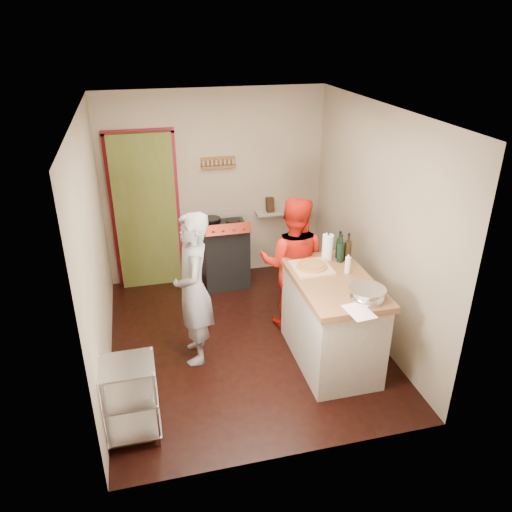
{
  "coord_description": "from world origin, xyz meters",
  "views": [
    {
      "loc": [
        -1.03,
        -4.69,
        3.39
      ],
      "look_at": [
        0.14,
        0.0,
        1.06
      ],
      "focal_mm": 35.0,
      "sensor_mm": 36.0,
      "label": 1
    }
  ],
  "objects_px": {
    "stove": "(225,253)",
    "island": "(332,319)",
    "wire_shelving": "(129,397)",
    "person_red": "(293,264)",
    "person_stripe": "(193,289)"
  },
  "relations": [
    {
      "from": "person_stripe",
      "to": "person_red",
      "type": "relative_size",
      "value": 1.04
    },
    {
      "from": "stove",
      "to": "island",
      "type": "relative_size",
      "value": 0.69
    },
    {
      "from": "island",
      "to": "person_red",
      "type": "xyz_separation_m",
      "value": [
        -0.19,
        0.78,
        0.29
      ]
    },
    {
      "from": "person_stripe",
      "to": "wire_shelving",
      "type": "bearing_deg",
      "value": -30.51
    },
    {
      "from": "wire_shelving",
      "to": "island",
      "type": "bearing_deg",
      "value": 16.73
    },
    {
      "from": "stove",
      "to": "wire_shelving",
      "type": "bearing_deg",
      "value": -116.85
    },
    {
      "from": "wire_shelving",
      "to": "person_stripe",
      "type": "distance_m",
      "value": 1.32
    },
    {
      "from": "person_red",
      "to": "stove",
      "type": "bearing_deg",
      "value": -41.21
    },
    {
      "from": "wire_shelving",
      "to": "person_stripe",
      "type": "relative_size",
      "value": 0.48
    },
    {
      "from": "stove",
      "to": "wire_shelving",
      "type": "relative_size",
      "value": 1.26
    },
    {
      "from": "person_stripe",
      "to": "stove",
      "type": "bearing_deg",
      "value": 162.59
    },
    {
      "from": "person_red",
      "to": "island",
      "type": "bearing_deg",
      "value": 126.53
    },
    {
      "from": "island",
      "to": "stove",
      "type": "bearing_deg",
      "value": 111.12
    },
    {
      "from": "wire_shelving",
      "to": "person_red",
      "type": "relative_size",
      "value": 0.49
    },
    {
      "from": "island",
      "to": "person_red",
      "type": "relative_size",
      "value": 0.89
    }
  ]
}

